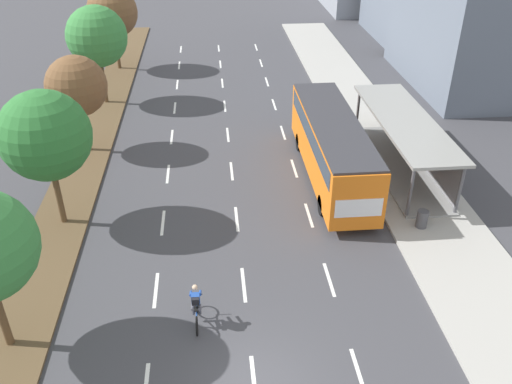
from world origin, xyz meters
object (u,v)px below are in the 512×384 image
bus_shelter (408,139)px  cyclist (196,307)px  median_tree_fourth (97,37)px  trash_bin (422,219)px  median_tree_fifth (112,12)px  median_tree_second (45,136)px  bus (332,143)px  median_tree_third (76,86)px

bus_shelter → cyclist: 15.72m
median_tree_fourth → trash_bin: (16.81, -17.11, -4.16)m
median_tree_fifth → trash_bin: median_tree_fifth is taller
cyclist → trash_bin: (10.30, 5.05, -0.22)m
median_tree_second → median_tree_fifth: size_ratio=0.98×
bus_shelter → median_tree_second: median_tree_second is taller
trash_bin → bus: bearing=121.8°
median_tree_fifth → median_tree_third: bearing=-89.8°
bus_shelter → median_tree_fourth: (-17.88, 11.37, 2.87)m
cyclist → median_tree_fifth: 30.66m
median_tree_third → trash_bin: 19.63m
median_tree_fifth → trash_bin: 30.14m
trash_bin → median_tree_fourth: bearing=134.5°
bus_shelter → median_tree_third: median_tree_third is taller
bus → bus_shelter: bearing=7.7°
bus → median_tree_second: (-13.37, -3.16, 2.47)m
median_tree_fourth → median_tree_second: bearing=-89.1°
cyclist → median_tree_fourth: 23.43m
bus → median_tree_third: 14.43m
bus_shelter → median_tree_third: (-17.88, 3.82, 2.15)m
cyclist → median_tree_second: size_ratio=0.28×
bus_shelter → median_tree_fourth: size_ratio=1.59×
median_tree_third → median_tree_second: bearing=-88.2°
median_tree_second → trash_bin: size_ratio=7.55×
median_tree_fourth → median_tree_fifth: bearing=90.3°
bus → trash_bin: bearing=-58.2°
median_tree_third → trash_bin: (16.80, -9.55, -3.44)m
bus → cyclist: bus is taller
bus_shelter → median_tree_second: (-17.65, -3.73, 2.67)m
cyclist → bus_shelter: bearing=43.5°
median_tree_second → bus: bearing=13.3°
median_tree_fourth → trash_bin: median_tree_fourth is taller
bus_shelter → cyclist: (-11.38, -10.79, -1.08)m
bus_shelter → median_tree_fourth: bearing=147.6°
cyclist → median_tree_third: size_ratio=0.32×
trash_bin → bus_shelter: bearing=79.4°
median_tree_fifth → bus_shelter: bearing=-46.5°
bus_shelter → median_tree_fourth: median_tree_fourth is taller
bus → median_tree_third: bearing=162.1°
cyclist → trash_bin: 11.47m
bus → cyclist: bearing=-124.8°
bus → median_tree_fourth: (-13.61, 11.94, 2.67)m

